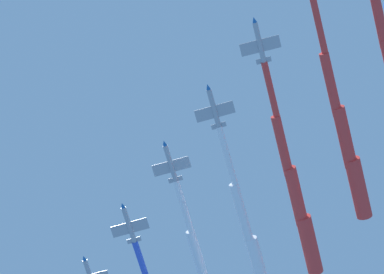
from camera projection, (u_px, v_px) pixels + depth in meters
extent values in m
cylinder|color=red|center=(379.00, 16.00, 186.62)|extent=(13.81, 6.62, 2.11)
cylinder|color=red|center=(320.00, 29.00, 185.74)|extent=(13.86, 6.01, 1.47)
cylinder|color=red|center=(331.00, 85.00, 189.85)|extent=(14.10, 6.71, 2.21)
cylinder|color=red|center=(345.00, 137.00, 193.93)|extent=(14.34, 7.40, 2.94)
cylinder|color=red|center=(358.00, 188.00, 198.01)|extent=(14.58, 8.10, 3.68)
cylinder|color=#9EA3AD|center=(260.00, 43.00, 186.93)|extent=(8.90, 3.87, 1.11)
cone|color=#1959A5|center=(254.00, 20.00, 185.25)|extent=(1.57, 1.41, 1.06)
cylinder|color=black|center=(265.00, 65.00, 188.52)|extent=(0.83, 0.98, 0.83)
ellipsoid|color=black|center=(257.00, 34.00, 186.71)|extent=(2.04, 1.32, 0.69)
cube|color=#9EA3AD|center=(260.00, 46.00, 187.07)|extent=(5.19, 8.82, 0.23)
cube|color=#1959A5|center=(278.00, 41.00, 186.85)|extent=(2.40, 1.38, 0.11)
cube|color=#1959A5|center=(242.00, 50.00, 187.42)|extent=(2.40, 1.38, 0.11)
cube|color=#9EA3AD|center=(264.00, 60.00, 188.20)|extent=(2.05, 3.38, 0.13)
cube|color=#1959A5|center=(263.00, 59.00, 189.09)|extent=(1.37, 0.57, 1.90)
cylinder|color=red|center=(271.00, 93.00, 190.67)|extent=(13.82, 5.75, 1.42)
cylinder|color=red|center=(282.00, 146.00, 194.78)|extent=(14.05, 6.42, 2.12)
cylinder|color=red|center=(296.00, 196.00, 198.84)|extent=(14.27, 7.09, 2.83)
cylinder|color=red|center=(309.00, 245.00, 202.90)|extent=(14.49, 7.76, 3.54)
cylinder|color=#9EA3AD|center=(214.00, 109.00, 190.31)|extent=(8.87, 4.04, 1.14)
cone|color=#1959A5|center=(208.00, 87.00, 188.63)|extent=(1.58, 1.45, 1.09)
cylinder|color=black|center=(220.00, 130.00, 191.89)|extent=(0.85, 1.01, 0.86)
ellipsoid|color=black|center=(212.00, 100.00, 190.10)|extent=(2.05, 1.37, 0.71)
cube|color=#9EA3AD|center=(215.00, 112.00, 190.45)|extent=(5.31, 8.82, 0.47)
cube|color=#1959A5|center=(232.00, 107.00, 190.30)|extent=(2.40, 1.42, 0.13)
cube|color=#1959A5|center=(197.00, 116.00, 190.72)|extent=(2.40, 1.42, 0.13)
cube|color=#9EA3AD|center=(219.00, 126.00, 191.57)|extent=(2.09, 3.39, 0.23)
cube|color=#1959A5|center=(218.00, 124.00, 192.46)|extent=(1.39, 0.64, 1.90)
cylinder|color=white|center=(228.00, 160.00, 194.26)|extent=(15.26, 6.52, 1.45)
cylinder|color=white|center=(242.00, 216.00, 198.80)|extent=(15.50, 7.21, 2.18)
cylinder|color=white|center=(259.00, 268.00, 203.30)|extent=(15.74, 7.90, 2.91)
cylinder|color=#9EA3AD|center=(171.00, 164.00, 198.45)|extent=(8.86, 4.06, 1.12)
cone|color=#1959A5|center=(164.00, 143.00, 196.78)|extent=(1.58, 1.44, 1.07)
cylinder|color=black|center=(177.00, 183.00, 200.03)|extent=(0.85, 1.00, 0.84)
ellipsoid|color=black|center=(168.00, 155.00, 198.24)|extent=(2.05, 1.36, 0.70)
cube|color=#9EA3AD|center=(171.00, 166.00, 198.59)|extent=(5.34, 8.82, 0.33)
cube|color=#1959A5|center=(188.00, 162.00, 198.38)|extent=(2.40, 1.43, 0.12)
cube|color=#1959A5|center=(155.00, 171.00, 198.92)|extent=(2.40, 1.43, 0.12)
cube|color=#9EA3AD|center=(175.00, 179.00, 199.71)|extent=(2.10, 3.39, 0.17)
cube|color=#1959A5|center=(175.00, 178.00, 200.60)|extent=(1.37, 0.62, 1.90)
cylinder|color=white|center=(185.00, 210.00, 202.25)|extent=(14.34, 6.25, 1.43)
cylinder|color=white|center=(199.00, 259.00, 206.52)|extent=(14.58, 6.92, 2.15)
cylinder|color=#9EA3AD|center=(129.00, 225.00, 201.30)|extent=(8.87, 4.07, 1.15)
cone|color=#1959A5|center=(123.00, 205.00, 199.63)|extent=(1.59, 1.46, 1.09)
cylinder|color=black|center=(135.00, 244.00, 202.88)|extent=(0.85, 1.01, 0.86)
ellipsoid|color=black|center=(127.00, 217.00, 201.09)|extent=(2.05, 1.38, 0.72)
cube|color=#9EA3AD|center=(130.00, 228.00, 201.44)|extent=(5.33, 8.82, 0.54)
cube|color=#1959A5|center=(147.00, 223.00, 201.32)|extent=(2.40, 1.43, 0.13)
cube|color=#1959A5|center=(113.00, 232.00, 201.68)|extent=(2.40, 1.43, 0.13)
cube|color=#9EA3AD|center=(134.00, 240.00, 202.56)|extent=(2.10, 3.38, 0.25)
cube|color=#1959A5|center=(134.00, 238.00, 203.45)|extent=(1.39, 0.66, 1.90)
cylinder|color=blue|center=(143.00, 267.00, 204.91)|extent=(13.09, 5.81, 1.47)
cone|color=#1959A5|center=(84.00, 258.00, 205.80)|extent=(1.57, 1.43, 1.07)
ellipsoid|color=black|center=(88.00, 269.00, 207.27)|extent=(2.05, 1.34, 0.70)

